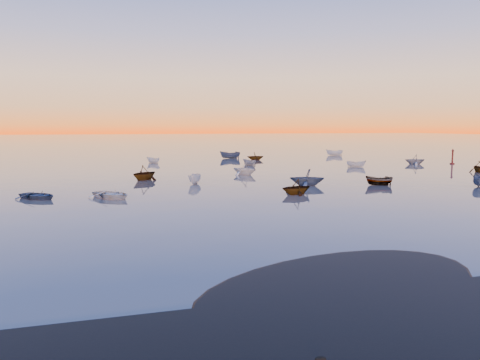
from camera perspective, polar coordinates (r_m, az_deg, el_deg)
name	(u,v)px	position (r m, az deg, el deg)	size (l,w,h in m)	color
ground	(158,154)	(121.21, -9.92, 3.16)	(600.00, 600.00, 0.00)	#696157
mud_lobes	(401,270)	(24.78, 19.02, -10.33)	(140.00, 6.00, 0.07)	black
moored_fleet	(193,171)	(74.85, -5.71, 1.15)	(124.00, 58.00, 1.20)	silver
boat_near_left	(112,198)	(47.99, -15.38, -2.11)	(4.55, 1.89, 1.14)	silver
boat_near_center	(479,187)	(61.68, 27.08, -0.71)	(3.63, 1.54, 1.26)	#354665
boat_near_right	(245,175)	(68.23, 0.56, 0.65)	(3.99, 1.80, 1.40)	silver
channel_marker	(452,158)	(95.78, 24.48, 2.48)	(0.84, 0.84, 2.98)	#44100E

